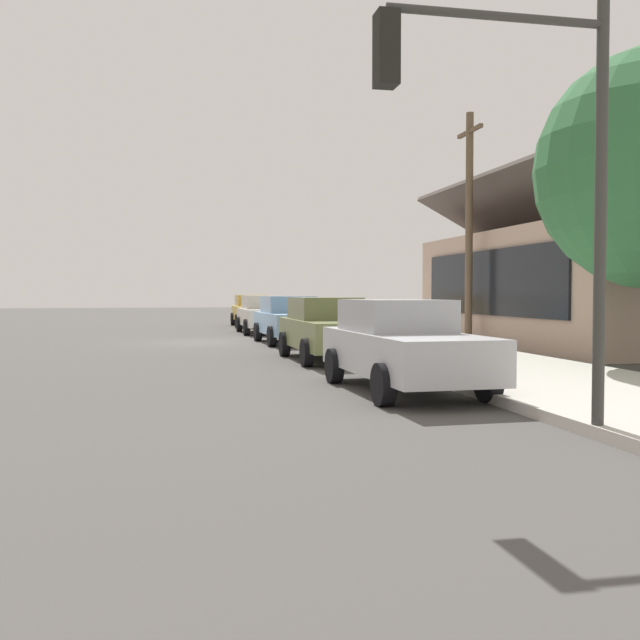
# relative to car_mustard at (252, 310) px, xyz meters

# --- Properties ---
(ground_plane) EXTENTS (120.00, 120.00, 0.00)m
(ground_plane) POSITION_rel_car_mustard_xyz_m (11.64, -2.81, -0.81)
(ground_plane) COLOR #4C4947
(sidewalk_curb) EXTENTS (60.00, 4.20, 0.16)m
(sidewalk_curb) POSITION_rel_car_mustard_xyz_m (11.64, 2.79, -0.73)
(sidewalk_curb) COLOR beige
(sidewalk_curb) RESTS_ON ground
(car_mustard) EXTENTS (4.73, 1.99, 1.59)m
(car_mustard) POSITION_rel_car_mustard_xyz_m (0.00, 0.00, 0.00)
(car_mustard) COLOR gold
(car_mustard) RESTS_ON ground
(car_ivory) EXTENTS (4.73, 2.11, 1.59)m
(car_ivory) POSITION_rel_car_mustard_xyz_m (6.34, -0.18, 0.00)
(car_ivory) COLOR silver
(car_ivory) RESTS_ON ground
(car_skyblue) EXTENTS (4.54, 2.14, 1.59)m
(car_skyblue) POSITION_rel_car_mustard_xyz_m (12.64, -0.13, -0.00)
(car_skyblue) COLOR #8CB7E0
(car_skyblue) RESTS_ON ground
(car_olive) EXTENTS (4.68, 2.04, 1.59)m
(car_olive) POSITION_rel_car_mustard_xyz_m (18.99, -0.20, -0.00)
(car_olive) COLOR olive
(car_olive) RESTS_ON ground
(car_silver) EXTENTS (4.75, 2.06, 1.59)m
(car_silver) POSITION_rel_car_mustard_xyz_m (24.96, -0.18, -0.00)
(car_silver) COLOR silver
(car_silver) RESTS_ON ground
(storefront_building) EXTENTS (13.02, 6.88, 5.58)m
(storefront_building) POSITION_rel_car_mustard_xyz_m (15.19, 9.17, 1.18)
(storefront_building) COLOR tan
(storefront_building) RESTS_ON ground
(traffic_light_main) EXTENTS (0.37, 2.79, 5.20)m
(traffic_light_main) POSITION_rel_car_mustard_xyz_m (29.39, -0.27, 2.68)
(traffic_light_main) COLOR #383833
(traffic_light_main) RESTS_ON ground
(utility_pole_wooden) EXTENTS (1.80, 0.24, 7.50)m
(utility_pole_wooden) POSITION_rel_car_mustard_xyz_m (14.81, 5.39, 3.11)
(utility_pole_wooden) COLOR brown
(utility_pole_wooden) RESTS_ON ground
(fire_hydrant_red) EXTENTS (0.22, 0.22, 0.71)m
(fire_hydrant_red) POSITION_rel_car_mustard_xyz_m (17.57, 1.39, -0.32)
(fire_hydrant_red) COLOR red
(fire_hydrant_red) RESTS_ON sidewalk_curb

